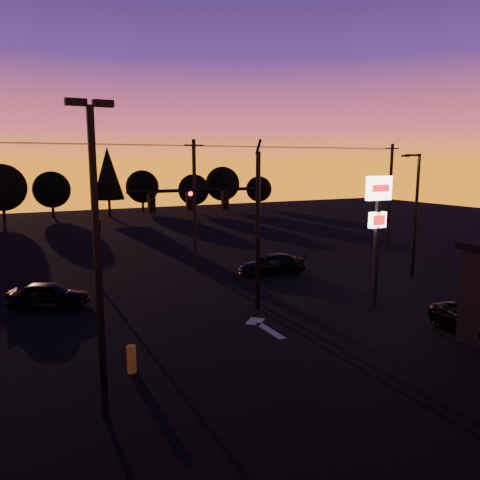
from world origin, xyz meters
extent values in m
plane|color=black|center=(0.00, 0.00, 0.00)|extent=(120.00, 120.00, 0.00)
cube|color=beige|center=(0.50, 1.00, 0.01)|extent=(0.35, 2.20, 0.01)
cube|color=beige|center=(0.50, 2.40, 0.01)|extent=(1.20, 1.20, 0.01)
cylinder|color=black|center=(1.50, 4.00, 4.00)|extent=(0.24, 0.24, 8.00)
cylinder|color=black|center=(1.50, 4.00, 8.20)|extent=(0.14, 0.52, 0.76)
cylinder|color=black|center=(-1.75, 4.00, 6.20)|extent=(6.50, 0.16, 0.16)
cube|color=black|center=(-0.30, 4.00, 5.70)|extent=(0.32, 0.22, 0.95)
sphere|color=black|center=(-0.30, 3.87, 6.05)|extent=(0.18, 0.18, 0.18)
sphere|color=black|center=(-0.30, 3.87, 5.75)|extent=(0.18, 0.18, 0.18)
sphere|color=black|center=(-0.30, 3.87, 5.45)|extent=(0.18, 0.18, 0.18)
cube|color=black|center=(-2.10, 4.00, 5.70)|extent=(0.32, 0.22, 0.95)
sphere|color=#FF0705|center=(-2.10, 3.87, 6.05)|extent=(0.18, 0.18, 0.18)
sphere|color=black|center=(-2.10, 3.87, 5.75)|extent=(0.18, 0.18, 0.18)
sphere|color=black|center=(-2.10, 3.87, 5.45)|extent=(0.18, 0.18, 0.18)
cube|color=black|center=(-3.90, 4.00, 5.70)|extent=(0.32, 0.22, 0.95)
sphere|color=black|center=(-3.90, 3.87, 6.05)|extent=(0.18, 0.18, 0.18)
sphere|color=black|center=(-3.90, 3.87, 5.75)|extent=(0.18, 0.18, 0.18)
sphere|color=black|center=(-3.90, 3.87, 5.45)|extent=(0.18, 0.18, 0.18)
cube|color=black|center=(1.68, 4.00, 2.60)|extent=(0.22, 0.18, 0.28)
cylinder|color=black|center=(-5.00, 11.50, 1.80)|extent=(0.14, 0.14, 3.60)
cube|color=black|center=(-5.00, 11.50, 3.90)|extent=(0.30, 0.20, 0.90)
sphere|color=#FF0705|center=(-5.00, 11.38, 4.22)|extent=(0.18, 0.18, 0.18)
sphere|color=black|center=(-5.00, 11.38, 3.94)|extent=(0.18, 0.18, 0.18)
sphere|color=black|center=(-5.00, 11.38, 3.66)|extent=(0.18, 0.18, 0.18)
cube|color=black|center=(-7.50, -3.00, 4.50)|extent=(0.18, 0.18, 9.00)
cube|color=black|center=(-7.85, -3.00, 9.05)|extent=(0.55, 0.30, 0.18)
cube|color=black|center=(-7.15, -3.00, 9.05)|extent=(0.55, 0.30, 0.18)
cube|color=black|center=(7.00, 1.50, 3.20)|extent=(0.22, 0.22, 6.40)
cube|color=white|center=(7.00, 1.50, 6.20)|extent=(1.50, 0.25, 1.20)
cube|color=red|center=(7.00, 1.36, 6.20)|extent=(1.10, 0.02, 0.35)
cube|color=white|center=(7.00, 1.50, 4.60)|extent=(1.00, 0.22, 0.80)
cube|color=red|center=(7.00, 1.37, 4.60)|extent=(0.75, 0.02, 0.50)
cylinder|color=black|center=(14.00, 5.50, 4.00)|extent=(0.20, 0.20, 8.00)
cylinder|color=black|center=(13.40, 5.50, 7.90)|extent=(1.20, 0.14, 0.14)
cube|color=black|center=(12.80, 5.50, 7.85)|extent=(0.50, 0.22, 0.14)
plane|color=#FFB759|center=(12.80, 5.50, 7.77)|extent=(0.35, 0.35, 0.00)
cylinder|color=black|center=(2.00, 14.00, 4.50)|extent=(0.26, 0.26, 9.00)
cube|color=black|center=(2.00, 14.00, 8.60)|extent=(1.40, 0.10, 0.10)
cylinder|color=black|center=(20.00, 14.00, 4.50)|extent=(0.26, 0.26, 9.00)
cube|color=black|center=(20.00, 14.00, 8.60)|extent=(1.40, 0.10, 0.10)
cylinder|color=black|center=(-7.00, 13.40, 8.55)|extent=(18.00, 0.02, 0.02)
cylinder|color=black|center=(-7.00, 14.00, 8.60)|extent=(18.00, 0.02, 0.02)
cylinder|color=black|center=(-7.00, 14.60, 8.55)|extent=(18.00, 0.02, 0.02)
cylinder|color=black|center=(11.00, 13.40, 8.55)|extent=(18.00, 0.02, 0.02)
cylinder|color=black|center=(11.00, 14.00, 8.60)|extent=(18.00, 0.02, 0.02)
cylinder|color=black|center=(11.00, 14.60, 8.55)|extent=(18.00, 0.02, 0.02)
cylinder|color=gold|center=(-6.07, -0.39, 0.50)|extent=(0.34, 0.34, 1.01)
cylinder|color=black|center=(-10.00, 48.00, 0.88)|extent=(0.36, 0.36, 1.75)
sphere|color=black|center=(-10.00, 48.00, 4.38)|extent=(5.77, 5.78, 5.78)
cylinder|color=black|center=(-4.00, 52.00, 0.75)|extent=(0.36, 0.36, 1.50)
sphere|color=black|center=(-4.00, 52.00, 3.75)|extent=(4.95, 4.95, 4.95)
cylinder|color=black|center=(3.00, 49.00, 1.19)|extent=(0.36, 0.36, 2.38)
cone|color=black|center=(3.00, 49.00, 5.94)|extent=(4.18, 4.18, 7.12)
cylinder|color=black|center=(9.00, 54.00, 0.75)|extent=(0.36, 0.36, 1.50)
sphere|color=black|center=(9.00, 54.00, 3.75)|extent=(4.95, 4.95, 4.95)
cylinder|color=black|center=(15.00, 48.00, 0.69)|extent=(0.36, 0.36, 1.38)
sphere|color=black|center=(15.00, 48.00, 3.44)|extent=(4.54, 4.54, 4.54)
cylinder|color=black|center=(21.00, 51.00, 0.81)|extent=(0.36, 0.36, 1.62)
sphere|color=black|center=(21.00, 51.00, 4.06)|extent=(5.36, 5.36, 5.36)
cylinder|color=black|center=(27.00, 50.00, 0.62)|extent=(0.36, 0.36, 1.25)
sphere|color=black|center=(27.00, 50.00, 3.12)|extent=(4.12, 4.12, 4.12)
imported|color=black|center=(-8.05, 9.00, 0.69)|extent=(4.36, 3.17, 1.38)
imported|color=black|center=(6.04, 10.29, 0.67)|extent=(4.83, 2.51, 1.34)
camera|label=1|loc=(-9.69, -16.29, 7.51)|focal=35.00mm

